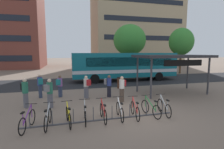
% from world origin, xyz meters
% --- Properties ---
extents(ground, '(200.00, 200.00, 0.00)m').
position_xyz_m(ground, '(0.00, 0.00, 0.00)').
color(ground, '#7A6656').
extents(bus_lane_asphalt, '(80.00, 7.20, 0.01)m').
position_xyz_m(bus_lane_asphalt, '(0.00, 10.62, 0.00)').
color(bus_lane_asphalt, '#232326').
rests_on(bus_lane_asphalt, ground).
extents(city_bus, '(12.06, 2.70, 3.20)m').
position_xyz_m(city_bus, '(2.96, 10.62, 1.78)').
color(city_bus, '#0F6070').
rests_on(city_bus, ground).
extents(bike_rack, '(7.42, 0.23, 0.70)m').
position_xyz_m(bike_rack, '(-1.90, -0.60, 0.09)').
color(bike_rack, '#47474C').
rests_on(bike_rack, ground).
extents(parked_bicycle_purple_0, '(0.53, 1.70, 0.99)m').
position_xyz_m(parked_bicycle_purple_0, '(-5.21, -0.78, 0.38)').
color(parked_bicycle_purple_0, black).
rests_on(parked_bicycle_purple_0, ground).
extents(parked_bicycle_silver_1, '(0.52, 1.72, 0.99)m').
position_xyz_m(parked_bicycle_silver_1, '(-4.39, -0.76, 0.38)').
color(parked_bicycle_silver_1, black).
rests_on(parked_bicycle_silver_1, ground).
extents(parked_bicycle_yellow_2, '(0.52, 1.72, 0.99)m').
position_xyz_m(parked_bicycle_yellow_2, '(-3.51, -0.73, 0.38)').
color(parked_bicycle_yellow_2, black).
rests_on(parked_bicycle_yellow_2, ground).
extents(parked_bicycle_silver_3, '(0.52, 1.72, 0.99)m').
position_xyz_m(parked_bicycle_silver_3, '(-2.76, -0.63, 0.38)').
color(parked_bicycle_silver_3, black).
rests_on(parked_bicycle_silver_3, ground).
extents(parked_bicycle_red_4, '(0.52, 1.72, 0.99)m').
position_xyz_m(parked_bicycle_red_4, '(-1.89, -0.63, 0.38)').
color(parked_bicycle_red_4, black).
rests_on(parked_bicycle_red_4, ground).
extents(parked_bicycle_white_5, '(0.52, 1.72, 0.99)m').
position_xyz_m(parked_bicycle_white_5, '(-1.03, -0.57, 0.38)').
color(parked_bicycle_white_5, black).
rests_on(parked_bicycle_white_5, ground).
extents(parked_bicycle_red_6, '(0.52, 1.72, 0.99)m').
position_xyz_m(parked_bicycle_red_6, '(-0.26, -0.65, 0.38)').
color(parked_bicycle_red_6, black).
rests_on(parked_bicycle_red_6, ground).
extents(parked_bicycle_green_7, '(0.52, 1.71, 0.99)m').
position_xyz_m(parked_bicycle_green_7, '(0.61, -0.63, 0.38)').
color(parked_bicycle_green_7, black).
rests_on(parked_bicycle_green_7, ground).
extents(parked_bicycle_silver_8, '(0.52, 1.72, 0.99)m').
position_xyz_m(parked_bicycle_silver_8, '(1.38, -0.63, 0.38)').
color(parked_bicycle_silver_8, black).
rests_on(parked_bicycle_silver_8, ground).
extents(transit_shelter, '(5.74, 3.26, 3.06)m').
position_xyz_m(transit_shelter, '(4.62, 3.64, 2.87)').
color(transit_shelter, '#38383D').
rests_on(transit_shelter, ground).
extents(commuter_black_pack_0, '(0.55, 0.60, 1.76)m').
position_xyz_m(commuter_black_pack_0, '(-5.95, 2.49, 1.01)').
color(commuter_black_pack_0, '#565660').
rests_on(commuter_black_pack_0, ground).
extents(commuter_grey_pack_1, '(0.55, 0.60, 1.75)m').
position_xyz_m(commuter_grey_pack_1, '(-4.54, 2.01, 1.01)').
color(commuter_grey_pack_1, '#565660').
rests_on(commuter_grey_pack_1, ground).
extents(commuter_red_pack_2, '(0.59, 0.58, 1.72)m').
position_xyz_m(commuter_red_pack_2, '(-0.03, 2.21, 1.00)').
color(commuter_red_pack_2, '#47382D').
rests_on(commuter_red_pack_2, ground).
extents(commuter_teal_pack_3, '(0.47, 0.59, 1.72)m').
position_xyz_m(commuter_teal_pack_3, '(-5.41, 4.66, 0.99)').
color(commuter_teal_pack_3, '#2D3851').
rests_on(commuter_teal_pack_3, ground).
extents(commuter_grey_pack_4, '(0.60, 0.50, 1.63)m').
position_xyz_m(commuter_grey_pack_4, '(-0.59, 3.67, 0.94)').
color(commuter_grey_pack_4, black).
rests_on(commuter_grey_pack_4, ground).
extents(commuter_teal_pack_5, '(0.50, 0.60, 1.62)m').
position_xyz_m(commuter_teal_pack_5, '(-4.05, 4.57, 0.93)').
color(commuter_teal_pack_5, '#2D3851').
rests_on(commuter_teal_pack_5, ground).
extents(commuter_red_pack_6, '(0.57, 0.60, 1.63)m').
position_xyz_m(commuter_red_pack_6, '(-2.20, 3.75, 0.94)').
color(commuter_red_pack_6, '#565660').
rests_on(commuter_red_pack_6, ground).
extents(trash_bin, '(0.55, 0.55, 1.03)m').
position_xyz_m(trash_bin, '(1.16, 6.49, 0.52)').
color(trash_bin, '#4C2819').
rests_on(trash_bin, ground).
extents(street_tree_0, '(4.87, 4.87, 7.45)m').
position_xyz_m(street_tree_0, '(5.79, 16.67, 5.11)').
color(street_tree_0, brown).
rests_on(street_tree_0, ground).
extents(street_tree_1, '(3.72, 3.72, 6.99)m').
position_xyz_m(street_tree_1, '(13.62, 15.08, 4.89)').
color(street_tree_1, brown).
rests_on(street_tree_1, ground).
extents(building_right_wing, '(21.81, 11.91, 20.58)m').
position_xyz_m(building_right_wing, '(14.09, 34.94, 10.29)').
color(building_right_wing, tan).
rests_on(building_right_wing, ground).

